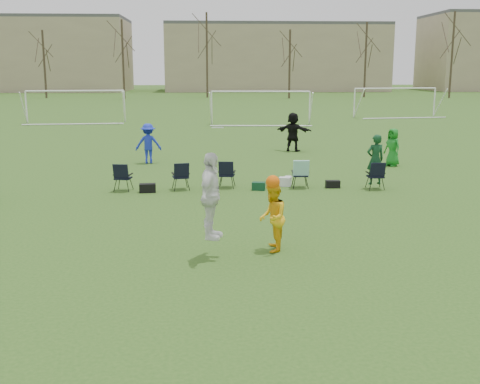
{
  "coord_description": "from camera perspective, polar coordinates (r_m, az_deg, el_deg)",
  "views": [
    {
      "loc": [
        0.12,
        -12.86,
        4.21
      ],
      "look_at": [
        0.86,
        1.27,
        1.25
      ],
      "focal_mm": 45.0,
      "sensor_mm": 36.0,
      "label": 1
    }
  ],
  "objects": [
    {
      "name": "tree_line",
      "position": [
        82.71,
        -2.98,
        12.41
      ],
      "size": [
        110.28,
        3.28,
        11.4
      ],
      "color": "#382B21",
      "rests_on": "ground"
    },
    {
      "name": "center_contest",
      "position": [
        13.46,
        -0.17,
        -1.24
      ],
      "size": [
        2.14,
        1.51,
        2.95
      ],
      "color": "white",
      "rests_on": "ground"
    },
    {
      "name": "sideline_setup",
      "position": [
        21.03,
        2.7,
        1.81
      ],
      "size": [
        9.47,
        1.9,
        1.91
      ],
      "color": "#103B1E",
      "rests_on": "ground"
    },
    {
      "name": "goal_mid",
      "position": [
        45.08,
        1.97,
        8.9
      ],
      "size": [
        7.4,
        0.63,
        2.46
      ],
      "rotation": [
        0.0,
        0.0,
        -0.07
      ],
      "color": "white",
      "rests_on": "ground"
    },
    {
      "name": "goal_left",
      "position": [
        47.99,
        -15.35,
        8.67
      ],
      "size": [
        7.39,
        0.76,
        2.46
      ],
      "rotation": [
        0.0,
        0.0,
        0.09
      ],
      "color": "white",
      "rests_on": "ground"
    },
    {
      "name": "ground",
      "position": [
        13.53,
        -3.37,
        -6.34
      ],
      "size": [
        260.0,
        260.0,
        0.0
      ],
      "primitive_type": "plane",
      "color": "#2B5119",
      "rests_on": "ground"
    },
    {
      "name": "goal_right",
      "position": [
        53.33,
        14.51,
        8.98
      ],
      "size": [
        7.35,
        1.14,
        2.46
      ],
      "rotation": [
        0.0,
        0.0,
        0.14
      ],
      "color": "white",
      "rests_on": "ground"
    },
    {
      "name": "fielder_green_far",
      "position": [
        26.69,
        14.27,
        4.13
      ],
      "size": [
        0.84,
        0.95,
        1.62
      ],
      "primitive_type": "imported",
      "rotation": [
        0.0,
        0.0,
        -1.05
      ],
      "color": "#15771E",
      "rests_on": "ground"
    },
    {
      "name": "fielder_blue",
      "position": [
        26.92,
        -8.69,
        4.57
      ],
      "size": [
        1.18,
        0.74,
        1.76
      ],
      "primitive_type": "imported",
      "rotation": [
        0.0,
        0.0,
        3.22
      ],
      "color": "#192BBD",
      "rests_on": "ground"
    },
    {
      "name": "building_row",
      "position": [
        109.07,
        0.49,
        12.74
      ],
      "size": [
        126.0,
        16.0,
        13.0
      ],
      "color": "tan",
      "rests_on": "ground"
    },
    {
      "name": "fielder_black",
      "position": [
        30.58,
        5.05,
        5.71
      ],
      "size": [
        1.88,
        1.35,
        1.96
      ],
      "primitive_type": "imported",
      "rotation": [
        0.0,
        0.0,
        2.66
      ],
      "color": "black",
      "rests_on": "ground"
    }
  ]
}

